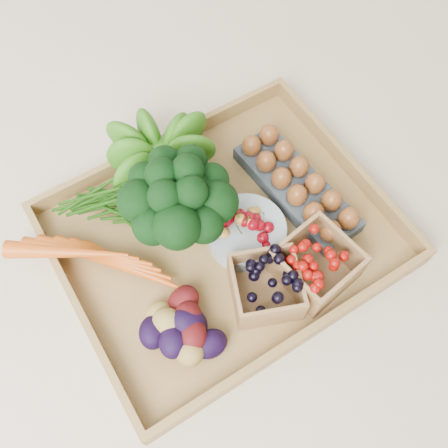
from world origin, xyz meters
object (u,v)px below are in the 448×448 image
broccoli (181,215)px  cherry_bowl (246,233)px  egg_carton (296,189)px  tray (224,238)px

broccoli → cherry_bowl: bearing=-36.1°
broccoli → egg_carton: size_ratio=0.69×
egg_carton → tray: bearing=177.6°
egg_carton → cherry_bowl: bearing=-171.8°
tray → egg_carton: size_ratio=2.12×
broccoli → cherry_bowl: 0.12m
tray → cherry_bowl: (0.03, -0.02, 0.03)m
tray → egg_carton: bearing=1.8°
cherry_bowl → egg_carton: cherry_bowl is taller
tray → broccoli: bearing=144.3°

